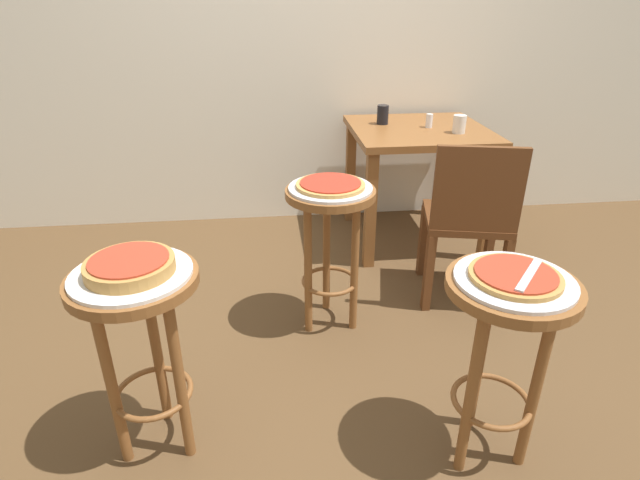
{
  "coord_description": "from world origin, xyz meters",
  "views": [
    {
      "loc": [
        -0.31,
        -1.76,
        1.45
      ],
      "look_at": [
        -0.12,
        -0.07,
        0.62
      ],
      "focal_mm": 28.44,
      "sensor_mm": 36.0,
      "label": 1
    }
  ],
  "objects": [
    {
      "name": "pizza_middle",
      "position": [
        -0.73,
        -0.39,
        0.72
      ],
      "size": [
        0.26,
        0.26,
        0.05
      ],
      "color": "#B78442",
      "rests_on": "serving_plate_middle"
    },
    {
      "name": "serving_plate_foreground",
      "position": [
        0.4,
        -0.56,
        0.69
      ],
      "size": [
        0.35,
        0.35,
        0.01
      ],
      "primitive_type": "cylinder",
      "color": "silver",
      "rests_on": "stool_foreground"
    },
    {
      "name": "cup_near_edge",
      "position": [
        0.8,
        1.01,
        0.77
      ],
      "size": [
        0.07,
        0.07,
        0.1
      ],
      "primitive_type": "cylinder",
      "color": "silver",
      "rests_on": "dining_table"
    },
    {
      "name": "cup_far_edge",
      "position": [
        0.41,
        1.28,
        0.78
      ],
      "size": [
        0.07,
        0.07,
        0.11
      ],
      "primitive_type": "cylinder",
      "color": "black",
      "rests_on": "dining_table"
    },
    {
      "name": "condiment_shaker",
      "position": [
        0.67,
        1.16,
        0.76
      ],
      "size": [
        0.04,
        0.04,
        0.08
      ],
      "primitive_type": "cylinder",
      "color": "white",
      "rests_on": "dining_table"
    },
    {
      "name": "stool_leftside",
      "position": [
        -0.04,
        0.28,
        0.51
      ],
      "size": [
        0.39,
        0.39,
        0.69
      ],
      "color": "brown",
      "rests_on": "ground_plane"
    },
    {
      "name": "pizza_leftside",
      "position": [
        -0.04,
        0.28,
        0.71
      ],
      "size": [
        0.3,
        0.3,
        0.02
      ],
      "color": "tan",
      "rests_on": "serving_plate_leftside"
    },
    {
      "name": "pizza_foreground",
      "position": [
        0.4,
        -0.56,
        0.71
      ],
      "size": [
        0.27,
        0.27,
        0.02
      ],
      "color": "#B78442",
      "rests_on": "serving_plate_foreground"
    },
    {
      "name": "serving_plate_middle",
      "position": [
        -0.73,
        -0.39,
        0.69
      ],
      "size": [
        0.36,
        0.36,
        0.01
      ],
      "primitive_type": "cylinder",
      "color": "silver",
      "rests_on": "stool_middle"
    },
    {
      "name": "stool_middle",
      "position": [
        -0.73,
        -0.39,
        0.51
      ],
      "size": [
        0.39,
        0.39,
        0.69
      ],
      "color": "brown",
      "rests_on": "ground_plane"
    },
    {
      "name": "pizza_server_knife",
      "position": [
        0.43,
        -0.58,
        0.72
      ],
      "size": [
        0.16,
        0.18,
        0.01
      ],
      "primitive_type": "cube",
      "rotation": [
        0.0,
        0.0,
        0.86
      ],
      "color": "silver",
      "rests_on": "pizza_foreground"
    },
    {
      "name": "stool_foreground",
      "position": [
        0.4,
        -0.56,
        0.51
      ],
      "size": [
        0.39,
        0.39,
        0.69
      ],
      "color": "brown",
      "rests_on": "ground_plane"
    },
    {
      "name": "serving_plate_leftside",
      "position": [
        -0.04,
        0.28,
        0.69
      ],
      "size": [
        0.36,
        0.36,
        0.01
      ],
      "primitive_type": "cylinder",
      "color": "silver",
      "rests_on": "stool_leftside"
    },
    {
      "name": "ground_plane",
      "position": [
        0.0,
        0.0,
        0.0
      ],
      "size": [
        6.0,
        6.0,
        0.0
      ],
      "primitive_type": "plane",
      "color": "brown"
    },
    {
      "name": "dining_table",
      "position": [
        0.61,
        1.16,
        0.6
      ],
      "size": [
        0.8,
        0.79,
        0.72
      ],
      "color": "brown",
      "rests_on": "ground_plane"
    },
    {
      "name": "wooden_chair",
      "position": [
        0.66,
        0.4,
        0.47
      ],
      "size": [
        0.48,
        0.48,
        0.85
      ],
      "color": "#5B3319",
      "rests_on": "ground_plane"
    }
  ]
}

